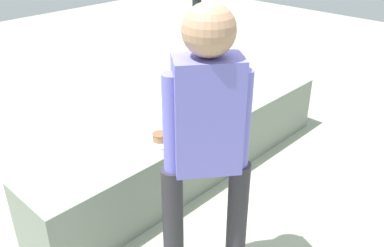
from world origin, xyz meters
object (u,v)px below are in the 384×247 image
(adult_standing, at_px, (207,133))
(water_bottle_near_gift, at_px, (112,166))
(cake_plate, at_px, (160,139))
(gift_bag, at_px, (192,84))
(child_seated, at_px, (184,96))
(handbag_black_leather, at_px, (138,146))

(adult_standing, relative_size, water_bottle_near_gift, 7.54)
(cake_plate, distance_m, gift_bag, 1.93)
(child_seated, distance_m, gift_bag, 1.69)
(gift_bag, distance_m, handbag_black_leather, 1.38)
(handbag_black_leather, bearing_deg, adult_standing, -113.95)
(water_bottle_near_gift, xyz_separation_m, handbag_black_leather, (0.33, 0.08, 0.01))
(child_seated, relative_size, gift_bag, 1.42)
(child_seated, relative_size, water_bottle_near_gift, 2.34)
(child_seated, bearing_deg, cake_plate, -165.94)
(adult_standing, distance_m, cake_plate, 0.88)
(water_bottle_near_gift, bearing_deg, handbag_black_leather, 13.73)
(gift_bag, relative_size, handbag_black_leather, 1.12)
(gift_bag, xyz_separation_m, water_bottle_near_gift, (-1.58, -0.65, -0.05))
(cake_plate, bearing_deg, adult_standing, -114.08)
(cake_plate, relative_size, gift_bag, 0.66)
(child_seated, bearing_deg, adult_standing, -129.07)
(cake_plate, bearing_deg, child_seated, 14.06)
(adult_standing, bearing_deg, gift_bag, 45.33)
(gift_bag, distance_m, water_bottle_near_gift, 1.71)
(adult_standing, distance_m, water_bottle_near_gift, 1.49)
(water_bottle_near_gift, height_order, handbag_black_leather, handbag_black_leather)
(water_bottle_near_gift, bearing_deg, adult_standing, -101.26)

